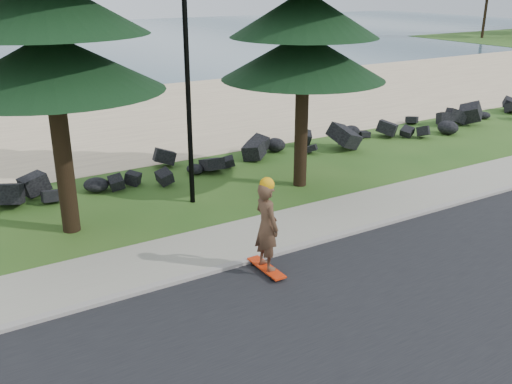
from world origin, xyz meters
The scene contains 8 objects.
ground centered at (0.00, 0.00, 0.00)m, with size 160.00×160.00×0.00m, color #254E18.
road centered at (0.00, -4.50, 0.01)m, with size 160.00×7.00×0.02m, color black.
kerb centered at (0.00, -0.90, 0.05)m, with size 160.00×0.20×0.10m, color #A09890.
sidewalk centered at (0.00, 0.20, 0.04)m, with size 160.00×2.00×0.08m, color #9E9784.
beach_sand centered at (0.00, 14.50, 0.01)m, with size 160.00×15.00×0.01m, color tan.
seawall_boulders centered at (0.00, 5.60, 0.00)m, with size 60.00×2.40×1.10m, color black, non-canonical shape.
lamp_post centered at (0.00, 3.20, 4.13)m, with size 0.25×0.14×8.14m.
skateboarder centered at (-0.41, -1.48, 1.10)m, with size 0.47×1.18×2.19m.
Camera 1 is at (-6.35, -10.88, 6.05)m, focal length 40.00 mm.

